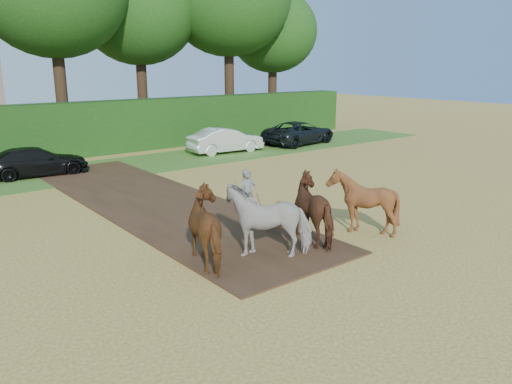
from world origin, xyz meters
TOP-DOWN VIEW (x-y plane):
  - ground at (0.00, 0.00)m, footprint 120.00×120.00m
  - earth_strip at (1.50, 7.00)m, footprint 4.50×17.00m
  - grass_verge at (0.00, 14.00)m, footprint 50.00×5.00m
  - hedgerow at (0.00, 18.50)m, footprint 46.00×1.60m
  - plough_team at (2.44, 0.33)m, footprint 6.75×4.75m
  - parked_cars at (0.62, 13.92)m, footprint 36.74×3.33m

SIDE VIEW (x-z plane):
  - ground at x=0.00m, z-range 0.00..0.00m
  - grass_verge at x=0.00m, z-range 0.00..0.03m
  - earth_strip at x=1.50m, z-range 0.00..0.05m
  - parked_cars at x=0.62m, z-range -0.03..1.45m
  - plough_team at x=2.44m, z-range -0.01..1.95m
  - hedgerow at x=0.00m, z-range 0.00..3.00m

